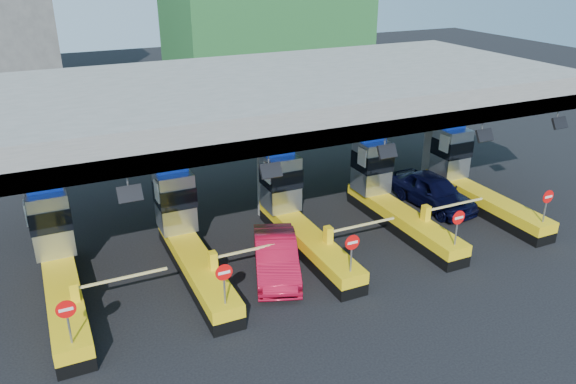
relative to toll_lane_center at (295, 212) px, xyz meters
name	(u,v)px	position (x,y,z in m)	size (l,w,h in m)	color
ground	(297,242)	(0.00, -0.28, -1.40)	(120.00, 120.00, 0.00)	black
toll_canopy	(271,96)	(0.00, 2.59, 4.74)	(28.00, 12.09, 7.00)	slate
toll_lane_far_left	(57,260)	(-10.00, 0.00, 0.00)	(4.43, 8.00, 4.16)	black
toll_lane_left	(186,234)	(-5.00, 0.00, 0.00)	(4.43, 8.00, 4.16)	black
toll_lane_center	(295,212)	(0.00, 0.00, 0.00)	(4.43, 8.00, 4.16)	black
toll_lane_right	(388,194)	(5.00, 0.00, 0.00)	(4.43, 8.00, 4.16)	black
toll_lane_far_right	(469,177)	(10.00, 0.00, 0.00)	(4.43, 8.00, 4.16)	black
van	(433,191)	(8.06, 0.32, -0.54)	(2.02, 5.02, 1.71)	black
red_car	(276,257)	(-1.96, -2.33, -0.61)	(1.67, 4.79, 1.58)	#B00D29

